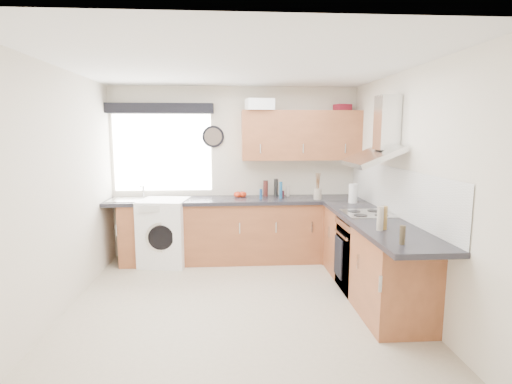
{
  "coord_description": "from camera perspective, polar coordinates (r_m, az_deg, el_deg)",
  "views": [
    {
      "loc": [
        -0.08,
        -4.11,
        1.84
      ],
      "look_at": [
        0.25,
        0.85,
        1.1
      ],
      "focal_mm": 28.0,
      "sensor_mm": 36.0,
      "label": 1
    }
  ],
  "objects": [
    {
      "name": "ground_plane",
      "position": [
        4.5,
        -2.55,
        -15.67
      ],
      "size": [
        3.6,
        3.6,
        0.0
      ],
      "primitive_type": "plane",
      "color": "beige"
    },
    {
      "name": "ceiling",
      "position": [
        4.16,
        -2.79,
        17.58
      ],
      "size": [
        3.6,
        3.6,
        0.02
      ],
      "primitive_type": "cube",
      "color": "white",
      "rests_on": "wall_back"
    },
    {
      "name": "wall_back",
      "position": [
        5.94,
        -3.02,
        2.77
      ],
      "size": [
        3.6,
        0.02,
        2.5
      ],
      "primitive_type": "cube",
      "color": "silver",
      "rests_on": "ground_plane"
    },
    {
      "name": "wall_front",
      "position": [
        2.38,
        -1.78,
        -5.93
      ],
      "size": [
        3.6,
        0.02,
        2.5
      ],
      "primitive_type": "cube",
      "color": "silver",
      "rests_on": "ground_plane"
    },
    {
      "name": "wall_left",
      "position": [
        4.49,
        -26.28,
        0.03
      ],
      "size": [
        0.02,
        3.6,
        2.5
      ],
      "primitive_type": "cube",
      "color": "silver",
      "rests_on": "ground_plane"
    },
    {
      "name": "wall_right",
      "position": [
        4.56,
        20.6,
        0.48
      ],
      "size": [
        0.02,
        3.6,
        2.5
      ],
      "primitive_type": "cube",
      "color": "silver",
      "rests_on": "ground_plane"
    },
    {
      "name": "window",
      "position": [
        5.98,
        -13.19,
        5.48
      ],
      "size": [
        1.4,
        0.02,
        1.1
      ],
      "primitive_type": "cube",
      "color": "white",
      "rests_on": "wall_back"
    },
    {
      "name": "window_blind",
      "position": [
        5.9,
        -13.55,
        11.55
      ],
      "size": [
        1.5,
        0.18,
        0.14
      ],
      "primitive_type": "cube",
      "color": "black",
      "rests_on": "wall_back"
    },
    {
      "name": "splashback",
      "position": [
        4.83,
        19.0,
        0.15
      ],
      "size": [
        0.01,
        3.0,
        0.54
      ],
      "primitive_type": "cube",
      "color": "white",
      "rests_on": "wall_right"
    },
    {
      "name": "base_cab_back",
      "position": [
        5.79,
        -3.91,
        -5.63
      ],
      "size": [
        3.0,
        0.58,
        0.86
      ],
      "primitive_type": "cube",
      "color": "brown",
      "rests_on": "ground_plane"
    },
    {
      "name": "base_cab_corner",
      "position": [
        5.99,
        11.64,
        -5.3
      ],
      "size": [
        0.6,
        0.6,
        0.86
      ],
      "primitive_type": "cube",
      "color": "brown",
      "rests_on": "ground_plane"
    },
    {
      "name": "base_cab_right",
      "position": [
        4.76,
        16.11,
        -9.11
      ],
      "size": [
        0.58,
        2.1,
        0.86
      ],
      "primitive_type": "cube",
      "color": "brown",
      "rests_on": "ground_plane"
    },
    {
      "name": "worktop_back",
      "position": [
        5.69,
        -2.95,
        -1.2
      ],
      "size": [
        3.6,
        0.62,
        0.05
      ],
      "primitive_type": "cube",
      "color": "black",
      "rests_on": "base_cab_back"
    },
    {
      "name": "worktop_right",
      "position": [
        4.5,
        16.87,
        -4.15
      ],
      "size": [
        0.62,
        2.42,
        0.05
      ],
      "primitive_type": "cube",
      "color": "black",
      "rests_on": "base_cab_right"
    },
    {
      "name": "sink",
      "position": [
        5.81,
        -16.18,
        -0.67
      ],
      "size": [
        0.84,
        0.46,
        0.1
      ],
      "primitive_type": null,
      "color": "silver",
      "rests_on": "worktop_back"
    },
    {
      "name": "oven",
      "position": [
        4.89,
        15.39,
        -8.66
      ],
      "size": [
        0.56,
        0.58,
        0.85
      ],
      "primitive_type": "cube",
      "color": "black",
      "rests_on": "ground_plane"
    },
    {
      "name": "hob_plate",
      "position": [
        4.77,
        15.63,
        -3.0
      ],
      "size": [
        0.52,
        0.52,
        0.01
      ],
      "primitive_type": "cube",
      "color": "silver",
      "rests_on": "worktop_right"
    },
    {
      "name": "extractor_hood",
      "position": [
        4.72,
        17.2,
        7.24
      ],
      "size": [
        0.52,
        0.78,
        0.66
      ],
      "primitive_type": null,
      "color": "silver",
      "rests_on": "wall_right"
    },
    {
      "name": "upper_cabinets",
      "position": [
        5.82,
        6.44,
        8.03
      ],
      "size": [
        1.7,
        0.35,
        0.7
      ],
      "primitive_type": "cube",
      "color": "brown",
      "rests_on": "wall_back"
    },
    {
      "name": "washing_machine",
      "position": [
        5.78,
        -12.92,
        -5.56
      ],
      "size": [
        0.71,
        0.69,
        0.92
      ],
      "primitive_type": "cube",
      "rotation": [
        0.0,
        0.0,
        -0.14
      ],
      "color": "white",
      "rests_on": "ground_plane"
    },
    {
      "name": "wall_clock",
      "position": [
        5.87,
        -6.15,
        7.87
      ],
      "size": [
        0.32,
        0.04,
        0.32
      ],
      "primitive_type": "cylinder",
      "rotation": [
        1.57,
        0.0,
        0.0
      ],
      "color": "black",
      "rests_on": "wall_back"
    },
    {
      "name": "casserole",
      "position": [
        5.66,
        0.53,
        12.4
      ],
      "size": [
        0.41,
        0.32,
        0.15
      ],
      "primitive_type": "cube",
      "rotation": [
        0.0,
        0.0,
        0.16
      ],
      "color": "white",
      "rests_on": "upper_cabinets"
    },
    {
      "name": "storage_box",
      "position": [
        6.07,
        12.24,
        11.68
      ],
      "size": [
        0.25,
        0.23,
        0.1
      ],
      "primitive_type": "cube",
      "rotation": [
        0.0,
        0.0,
        0.27
      ],
      "color": "maroon",
      "rests_on": "upper_cabinets"
    },
    {
      "name": "utensil_pot",
      "position": [
        5.66,
        8.79,
        -0.29
      ],
      "size": [
        0.13,
        0.13,
        0.15
      ],
      "primitive_type": "cylinder",
      "rotation": [
        0.0,
        0.0,
        0.24
      ],
      "color": "gray",
      "rests_on": "worktop_back"
    },
    {
      "name": "kitchen_roll",
      "position": [
        5.47,
        13.71,
        -0.2
      ],
      "size": [
        0.14,
        0.14,
        0.26
      ],
      "primitive_type": "cylinder",
      "rotation": [
        0.0,
        0.0,
        -0.27
      ],
      "color": "white",
      "rests_on": "worktop_right"
    },
    {
      "name": "tomato_cluster",
      "position": [
        5.83,
        -2.28,
        -0.34
      ],
      "size": [
        0.2,
        0.2,
        0.07
      ],
      "primitive_type": null,
      "rotation": [
        0.0,
        0.0,
        -0.24
      ],
      "color": "red",
      "rests_on": "worktop_back"
    },
    {
      "name": "jar_0",
      "position": [
        5.89,
        2.87,
        0.64
      ],
      "size": [
        0.06,
        0.06,
        0.26
      ],
      "primitive_type": "cylinder",
      "color": "black",
      "rests_on": "worktop_back"
    },
    {
      "name": "jar_1",
      "position": [
        5.89,
        4.56,
        0.12
      ],
      "size": [
        0.06,
        0.06,
        0.15
      ],
      "primitive_type": "cylinder",
      "color": "#BBAB9F",
      "rests_on": "worktop_back"
    },
    {
      "name": "jar_2",
      "position": [
        5.63,
        0.69,
        -0.29
      ],
      "size": [
        0.04,
        0.04,
        0.14
      ],
      "primitive_type": "cylinder",
      "color": "navy",
      "rests_on": "worktop_back"
    },
    {
      "name": "jar_3",
      "position": [
        5.83,
        3.81,
        -0.27
      ],
      "size": [
        0.05,
        0.05,
        0.09
      ],
      "primitive_type": "cylinder",
      "color": "#381419",
      "rests_on": "worktop_back"
    },
    {
      "name": "jar_4",
      "position": [
        5.88,
        1.38,
        0.53
      ],
      "size": [
        0.07,
        0.07,
        0.23
      ],
      "primitive_type": "cylinder",
      "color": "#491D1A",
      "rests_on": "worktop_back"
    },
    {
      "name": "jar_5",
      "position": [
        5.7,
        3.56,
        0.28
      ],
      "size": [
        0.04,
        0.04,
        0.24
      ],
      "primitive_type": "cylinder",
      "color": "navy",
      "rests_on": "worktop_back"
    },
    {
      "name": "bottle_0",
      "position": [
        4.02,
        17.32,
        -3.62
      ],
      "size": [
        0.06,
        0.06,
        0.23
      ],
      "primitive_type": "cylinder",
      "color": "#ADA293",
      "rests_on": "worktop_right"
    },
    {
      "name": "bottle_1",
      "position": [
        4.07,
        17.83,
        -3.53
      ],
      "size": [
        0.06,
        0.06,
        0.23
      ],
      "primitive_type": "cylinder",
      "color": "olive",
      "rests_on": "worktop_right"
    },
    {
      "name": "bottle_2",
      "position": [
        3.59,
        20.19,
        -5.77
      ],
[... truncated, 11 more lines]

